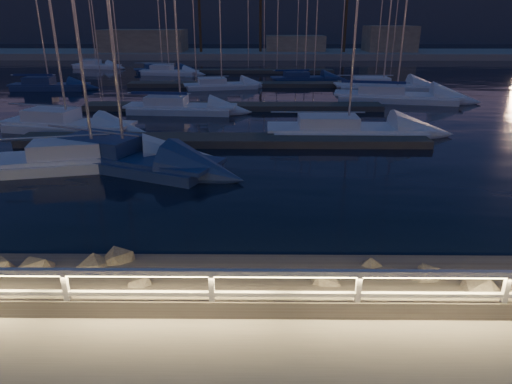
% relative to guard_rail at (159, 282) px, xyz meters
% --- Properties ---
extents(ground, '(400.00, 400.00, 0.00)m').
position_rel_guard_rail_xyz_m(ground, '(0.07, 0.00, -0.77)').
color(ground, '#A09990').
rests_on(ground, ground).
extents(harbor_water, '(400.00, 440.00, 0.60)m').
position_rel_guard_rail_xyz_m(harbor_water, '(0.07, 31.22, -1.74)').
color(harbor_water, black).
rests_on(harbor_water, ground).
extents(guard_rail, '(44.11, 0.12, 1.06)m').
position_rel_guard_rail_xyz_m(guard_rail, '(0.00, 0.00, 0.00)').
color(guard_rail, white).
rests_on(guard_rail, ground).
extents(riprap, '(40.47, 1.77, 1.06)m').
position_rel_guard_rail_xyz_m(riprap, '(1.85, 1.59, -1.01)').
color(riprap, '#645E55').
rests_on(riprap, ground).
extents(floating_docks, '(22.00, 36.00, 0.40)m').
position_rel_guard_rail_xyz_m(floating_docks, '(0.07, 32.50, -1.17)').
color(floating_docks, '#5E574E').
rests_on(floating_docks, ground).
extents(far_shore, '(160.00, 14.00, 5.20)m').
position_rel_guard_rail_xyz_m(far_shore, '(-0.06, 74.05, -0.48)').
color(far_shore, '#A09990').
rests_on(far_shore, ground).
extents(distant_hills, '(230.00, 37.50, 18.00)m').
position_rel_guard_rail_xyz_m(distant_hills, '(-22.06, 133.69, 3.96)').
color(distant_hills, '#374155').
rests_on(distant_hills, ground).
extents(sailboat_a, '(8.30, 4.00, 13.71)m').
position_rel_guard_rail_xyz_m(sailboat_a, '(-9.65, 18.82, -0.90)').
color(sailboat_a, silver).
rests_on(sailboat_a, ground).
extents(sailboat_b, '(8.66, 4.21, 14.24)m').
position_rel_guard_rail_xyz_m(sailboat_b, '(-5.80, 11.95, -0.91)').
color(sailboat_b, silver).
rests_on(sailboat_b, ground).
extents(sailboat_c, '(9.48, 6.01, 15.69)m').
position_rel_guard_rail_xyz_m(sailboat_c, '(-4.39, 12.12, -0.91)').
color(sailboat_c, navy).
rests_on(sailboat_c, ground).
extents(sailboat_d, '(9.27, 2.94, 15.58)m').
position_rel_guard_rail_xyz_m(sailboat_d, '(6.85, 17.75, -0.93)').
color(sailboat_d, silver).
rests_on(sailboat_d, ground).
extents(sailboat_e, '(7.23, 2.34, 12.28)m').
position_rel_guard_rail_xyz_m(sailboat_e, '(-18.06, 35.62, -0.93)').
color(sailboat_e, navy).
rests_on(sailboat_e, ground).
extents(sailboat_f, '(8.01, 2.98, 13.37)m').
position_rel_guard_rail_xyz_m(sailboat_f, '(-3.84, 24.56, -0.93)').
color(sailboat_f, silver).
rests_on(sailboat_f, ground).
extents(sailboat_g, '(7.43, 3.65, 12.15)m').
position_rel_guard_rail_xyz_m(sailboat_g, '(-1.82, 36.37, -0.98)').
color(sailboat_g, silver).
rests_on(sailboat_g, ground).
extents(sailboat_h, '(10.28, 4.87, 16.78)m').
position_rel_guard_rail_xyz_m(sailboat_h, '(12.88, 29.61, -0.91)').
color(sailboat_h, silver).
rests_on(sailboat_h, ground).
extents(sailboat_i, '(7.10, 3.18, 11.77)m').
position_rel_guard_rail_xyz_m(sailboat_i, '(-8.94, 47.53, -0.94)').
color(sailboat_i, silver).
rests_on(sailboat_i, ground).
extents(sailboat_k, '(7.34, 3.09, 12.08)m').
position_rel_guard_rail_xyz_m(sailboat_k, '(6.60, 41.76, -0.98)').
color(sailboat_k, navy).
rests_on(sailboat_k, ground).
extents(sailboat_l, '(9.02, 2.83, 15.16)m').
position_rel_guard_rail_xyz_m(sailboat_l, '(13.35, 35.68, -0.94)').
color(sailboat_l, silver).
rests_on(sailboat_l, ground).
extents(sailboat_m, '(6.84, 3.57, 11.30)m').
position_rel_guard_rail_xyz_m(sailboat_m, '(-20.11, 55.05, -0.96)').
color(sailboat_m, silver).
rests_on(sailboat_m, ground).
extents(sailboat_n, '(7.07, 4.23, 11.68)m').
position_rel_guard_rail_xyz_m(sailboat_n, '(-10.30, 50.28, -0.97)').
color(sailboat_n, navy).
rests_on(sailboat_n, ground).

